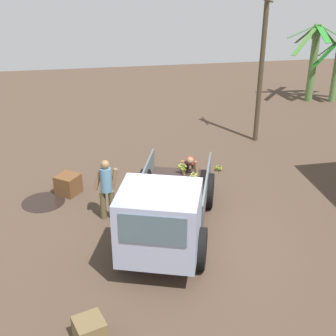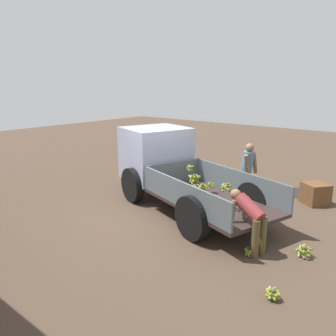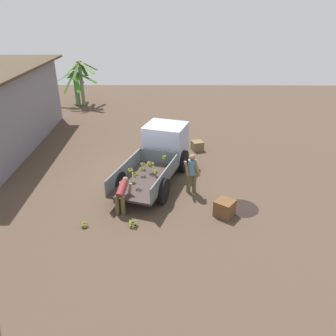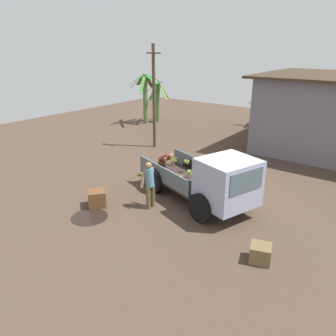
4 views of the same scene
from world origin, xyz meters
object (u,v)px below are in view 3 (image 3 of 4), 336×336
at_px(banana_bunch_on_ground_2, 133,223).
at_px(wooden_crate_1, 197,146).
at_px(person_foreground_visitor, 192,172).
at_px(wooden_crate_0, 225,208).
at_px(person_worker_loading, 122,194).
at_px(banana_bunch_on_ground_0, 118,210).
at_px(banana_bunch_on_ground_1, 84,224).
at_px(cargo_truck, 162,149).

bearing_deg(banana_bunch_on_ground_2, wooden_crate_1, -21.66).
distance_m(person_foreground_visitor, wooden_crate_0, 1.95).
relative_size(person_worker_loading, wooden_crate_1, 2.21).
distance_m(banana_bunch_on_ground_0, banana_bunch_on_ground_2, 1.01).
bearing_deg(wooden_crate_1, person_worker_loading, 151.41).
distance_m(banana_bunch_on_ground_1, wooden_crate_0, 4.72).
distance_m(person_worker_loading, banana_bunch_on_ground_1, 1.61).
height_order(person_worker_loading, wooden_crate_1, person_worker_loading).
xyz_separation_m(banana_bunch_on_ground_2, wooden_crate_1, (6.41, -2.55, 0.11)).
bearing_deg(wooden_crate_1, banana_bunch_on_ground_0, 150.56).
bearing_deg(banana_bunch_on_ground_0, banana_bunch_on_ground_2, -141.79).
distance_m(person_worker_loading, banana_bunch_on_ground_0, 0.65).
bearing_deg(person_worker_loading, cargo_truck, -8.84).
xyz_separation_m(person_foreground_visitor, wooden_crate_0, (-1.51, -1.06, -0.62)).
bearing_deg(banana_bunch_on_ground_1, cargo_truck, -30.59).
distance_m(banana_bunch_on_ground_1, wooden_crate_1, 7.67).
bearing_deg(wooden_crate_1, person_foreground_visitor, 172.82).
relative_size(cargo_truck, person_foreground_visitor, 3.11).
bearing_deg(banana_bunch_on_ground_0, person_worker_loading, -55.50).
bearing_deg(banana_bunch_on_ground_1, person_foreground_visitor, -58.14).
height_order(banana_bunch_on_ground_0, wooden_crate_0, wooden_crate_0).
relative_size(banana_bunch_on_ground_0, wooden_crate_1, 0.41).
height_order(cargo_truck, wooden_crate_0, cargo_truck).
bearing_deg(cargo_truck, person_foreground_visitor, -129.78).
bearing_deg(banana_bunch_on_ground_1, wooden_crate_0, -81.11).
distance_m(banana_bunch_on_ground_2, wooden_crate_0, 3.15).
height_order(cargo_truck, banana_bunch_on_ground_2, cargo_truck).
bearing_deg(cargo_truck, banana_bunch_on_ground_0, 173.71).
bearing_deg(cargo_truck, wooden_crate_1, -18.23).
xyz_separation_m(cargo_truck, person_foreground_visitor, (-1.86, -1.18, -0.12)).
relative_size(cargo_truck, banana_bunch_on_ground_1, 20.62).
relative_size(cargo_truck, wooden_crate_0, 8.67).
bearing_deg(wooden_crate_0, cargo_truck, 33.60).
height_order(person_worker_loading, wooden_crate_0, person_worker_loading).
distance_m(cargo_truck, banana_bunch_on_ground_0, 3.69).
bearing_deg(cargo_truck, banana_bunch_on_ground_1, 167.20).
distance_m(person_foreground_visitor, banana_bunch_on_ground_1, 4.32).
xyz_separation_m(cargo_truck, banana_bunch_on_ground_1, (-4.10, 2.42, -0.93)).
xyz_separation_m(person_foreground_visitor, banana_bunch_on_ground_2, (-2.20, 2.02, -0.78)).
height_order(banana_bunch_on_ground_1, wooden_crate_0, wooden_crate_0).
bearing_deg(wooden_crate_1, banana_bunch_on_ground_2, 158.34).
relative_size(person_worker_loading, banana_bunch_on_ground_1, 4.69).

